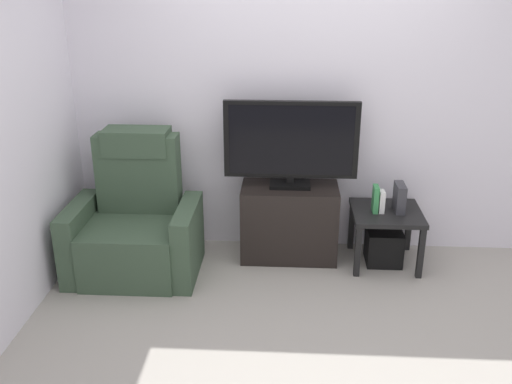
{
  "coord_description": "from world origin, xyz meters",
  "views": [
    {
      "loc": [
        -0.12,
        -3.35,
        2.2
      ],
      "look_at": [
        -0.34,
        0.5,
        0.7
      ],
      "focal_mm": 39.71,
      "sensor_mm": 36.0,
      "label": 1
    }
  ],
  "objects_px": {
    "television": "(291,142)",
    "recliner_armchair": "(136,225)",
    "game_console": "(400,198)",
    "side_table": "(386,219)",
    "book_middle": "(382,201)",
    "subwoofer_box": "(384,246)",
    "book_leftmost": "(375,199)",
    "tv_stand": "(289,222)"
  },
  "relations": [
    {
      "from": "side_table",
      "to": "game_console",
      "type": "xyz_separation_m",
      "value": [
        0.09,
        0.01,
        0.18
      ]
    },
    {
      "from": "television",
      "to": "book_leftmost",
      "type": "bearing_deg",
      "value": -9.05
    },
    {
      "from": "book_middle",
      "to": "game_console",
      "type": "distance_m",
      "value": 0.15
    },
    {
      "from": "game_console",
      "to": "tv_stand",
      "type": "bearing_deg",
      "value": 176.17
    },
    {
      "from": "tv_stand",
      "to": "television",
      "type": "distance_m",
      "value": 0.67
    },
    {
      "from": "side_table",
      "to": "book_leftmost",
      "type": "bearing_deg",
      "value": -168.69
    },
    {
      "from": "book_middle",
      "to": "book_leftmost",
      "type": "bearing_deg",
      "value": 180.0
    },
    {
      "from": "subwoofer_box",
      "to": "book_middle",
      "type": "xyz_separation_m",
      "value": [
        -0.05,
        -0.02,
        0.4
      ]
    },
    {
      "from": "book_middle",
      "to": "game_console",
      "type": "height_order",
      "value": "game_console"
    },
    {
      "from": "recliner_armchair",
      "to": "book_leftmost",
      "type": "bearing_deg",
      "value": 16.69
    },
    {
      "from": "side_table",
      "to": "tv_stand",
      "type": "bearing_deg",
      "value": 174.98
    },
    {
      "from": "television",
      "to": "book_leftmost",
      "type": "xyz_separation_m",
      "value": [
        0.66,
        -0.11,
        -0.41
      ]
    },
    {
      "from": "tv_stand",
      "to": "side_table",
      "type": "xyz_separation_m",
      "value": [
        0.76,
        -0.07,
        0.07
      ]
    },
    {
      "from": "subwoofer_box",
      "to": "side_table",
      "type": "bearing_deg",
      "value": 63.43
    },
    {
      "from": "book_leftmost",
      "to": "book_middle",
      "type": "height_order",
      "value": "book_leftmost"
    },
    {
      "from": "television",
      "to": "subwoofer_box",
      "type": "height_order",
      "value": "television"
    },
    {
      "from": "game_console",
      "to": "side_table",
      "type": "bearing_deg",
      "value": -173.66
    },
    {
      "from": "book_middle",
      "to": "side_table",
      "type": "bearing_deg",
      "value": 21.27
    },
    {
      "from": "television",
      "to": "side_table",
      "type": "distance_m",
      "value": 0.97
    },
    {
      "from": "tv_stand",
      "to": "subwoofer_box",
      "type": "distance_m",
      "value": 0.79
    },
    {
      "from": "side_table",
      "to": "subwoofer_box",
      "type": "bearing_deg",
      "value": -116.57
    },
    {
      "from": "subwoofer_box",
      "to": "game_console",
      "type": "bearing_deg",
      "value": 6.34
    },
    {
      "from": "recliner_armchair",
      "to": "book_leftmost",
      "type": "xyz_separation_m",
      "value": [
        1.86,
        0.19,
        0.18
      ]
    },
    {
      "from": "television",
      "to": "book_middle",
      "type": "bearing_deg",
      "value": -8.44
    },
    {
      "from": "subwoofer_box",
      "to": "book_leftmost",
      "type": "xyz_separation_m",
      "value": [
        -0.1,
        -0.02,
        0.42
      ]
    },
    {
      "from": "recliner_armchair",
      "to": "television",
      "type": "bearing_deg",
      "value": 24.78
    },
    {
      "from": "television",
      "to": "recliner_armchair",
      "type": "xyz_separation_m",
      "value": [
        -1.19,
        -0.29,
        -0.6
      ]
    },
    {
      "from": "television",
      "to": "game_console",
      "type": "relative_size",
      "value": 4.74
    },
    {
      "from": "television",
      "to": "side_table",
      "type": "height_order",
      "value": "television"
    },
    {
      "from": "television",
      "to": "tv_stand",
      "type": "bearing_deg",
      "value": -90.0
    },
    {
      "from": "side_table",
      "to": "book_middle",
      "type": "relative_size",
      "value": 3.12
    },
    {
      "from": "tv_stand",
      "to": "book_leftmost",
      "type": "distance_m",
      "value": 0.72
    },
    {
      "from": "book_leftmost",
      "to": "tv_stand",
      "type": "bearing_deg",
      "value": 172.52
    },
    {
      "from": "recliner_armchair",
      "to": "side_table",
      "type": "xyz_separation_m",
      "value": [
        1.96,
        0.21,
        0.01
      ]
    },
    {
      "from": "television",
      "to": "game_console",
      "type": "xyz_separation_m",
      "value": [
        0.85,
        -0.08,
        -0.41
      ]
    },
    {
      "from": "subwoofer_box",
      "to": "book_leftmost",
      "type": "distance_m",
      "value": 0.43
    },
    {
      "from": "game_console",
      "to": "television",
      "type": "bearing_deg",
      "value": 174.93
    },
    {
      "from": "game_console",
      "to": "subwoofer_box",
      "type": "bearing_deg",
      "value": -173.66
    },
    {
      "from": "television",
      "to": "recliner_armchair",
      "type": "bearing_deg",
      "value": -166.1
    },
    {
      "from": "recliner_armchair",
      "to": "tv_stand",
      "type": "bearing_deg",
      "value": 23.93
    },
    {
      "from": "subwoofer_box",
      "to": "game_console",
      "type": "height_order",
      "value": "game_console"
    },
    {
      "from": "game_console",
      "to": "recliner_armchair",
      "type": "bearing_deg",
      "value": -173.89
    }
  ]
}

